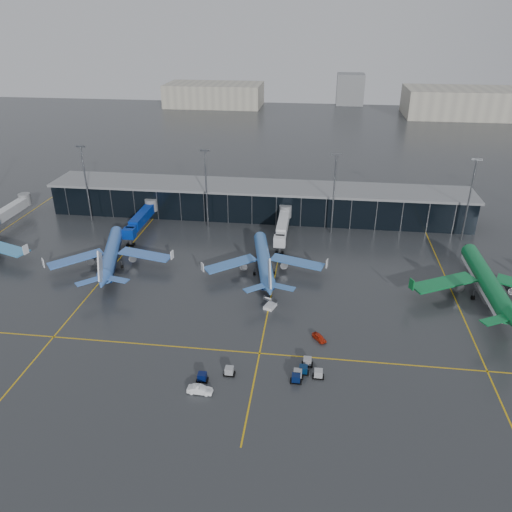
# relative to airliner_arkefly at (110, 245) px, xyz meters

# --- Properties ---
(ground) EXTENTS (600.00, 600.00, 0.00)m
(ground) POSITION_rel_airliner_arkefly_xyz_m (35.26, -19.18, -6.09)
(ground) COLOR #282B2D
(ground) RESTS_ON ground
(terminal_pier) EXTENTS (142.00, 17.00, 10.70)m
(terminal_pier) POSITION_rel_airliner_arkefly_xyz_m (35.26, 42.82, -0.67)
(terminal_pier) COLOR black
(terminal_pier) RESTS_ON ground
(jet_bridges) EXTENTS (94.00, 27.50, 7.20)m
(jet_bridges) POSITION_rel_airliner_arkefly_xyz_m (0.26, 23.81, -1.54)
(jet_bridges) COLOR #595B60
(jet_bridges) RESTS_ON ground
(flood_masts) EXTENTS (203.00, 0.50, 25.50)m
(flood_masts) POSITION_rel_airliner_arkefly_xyz_m (40.26, 30.82, 7.72)
(flood_masts) COLOR #595B60
(flood_masts) RESTS_ON ground
(distant_hangars) EXTENTS (260.00, 71.00, 22.00)m
(distant_hangars) POSITION_rel_airliner_arkefly_xyz_m (85.20, 250.90, 2.70)
(distant_hangars) COLOR #B2AD99
(distant_hangars) RESTS_ON ground
(taxi_lines) EXTENTS (220.00, 120.00, 0.02)m
(taxi_lines) POSITION_rel_airliner_arkefly_xyz_m (45.26, -8.57, -6.08)
(taxi_lines) COLOR gold
(taxi_lines) RESTS_ON ground
(airliner_arkefly) EXTENTS (44.20, 47.55, 12.18)m
(airliner_arkefly) POSITION_rel_airliner_arkefly_xyz_m (0.00, 0.00, 0.00)
(airliner_arkefly) COLOR #3C6FC7
(airliner_arkefly) RESTS_ON ground
(airliner_klm_near) EXTENTS (40.59, 44.30, 11.84)m
(airliner_klm_near) POSITION_rel_airliner_arkefly_xyz_m (41.95, 1.83, -0.17)
(airliner_klm_near) COLOR #3A70BF
(airliner_klm_near) RESTS_ON ground
(airliner_aer_lingus) EXTENTS (39.89, 45.34, 13.83)m
(airliner_aer_lingus) POSITION_rel_airliner_arkefly_xyz_m (97.50, -3.92, 0.83)
(airliner_aer_lingus) COLOR #0D7036
(airliner_aer_lingus) RESTS_ON ground
(baggage_carts) EXTENTS (24.13, 8.73, 1.70)m
(baggage_carts) POSITION_rel_airliner_arkefly_xyz_m (49.91, -40.67, -5.33)
(baggage_carts) COLOR black
(baggage_carts) RESTS_ON ground
(mobile_airstair) EXTENTS (3.16, 3.76, 3.45)m
(mobile_airstair) POSITION_rel_airliner_arkefly_xyz_m (45.60, -16.30, -5.32)
(mobile_airstair) COLOR silver
(mobile_airstair) RESTS_ON ground
(service_van_red) EXTENTS (3.53, 3.99, 1.31)m
(service_van_red) POSITION_rel_airliner_arkefly_xyz_m (57.37, -27.93, -5.44)
(service_van_red) COLOR #B5240D
(service_van_red) RESTS_ON ground
(service_van_white) EXTENTS (4.75, 1.78, 1.55)m
(service_van_white) POSITION_rel_airliner_arkefly_xyz_m (35.80, -47.42, -5.31)
(service_van_white) COLOR white
(service_van_white) RESTS_ON ground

